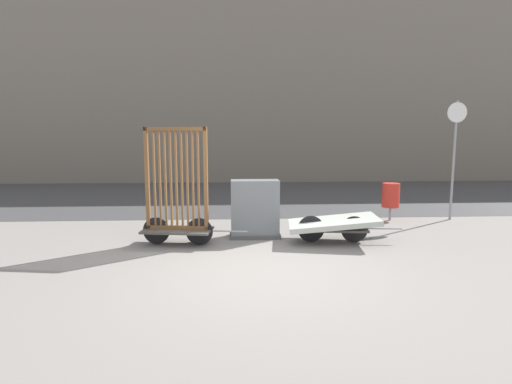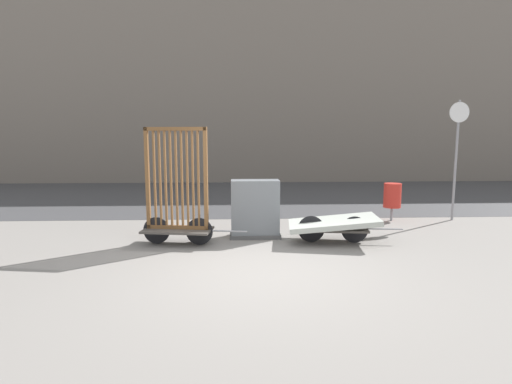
# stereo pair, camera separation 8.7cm
# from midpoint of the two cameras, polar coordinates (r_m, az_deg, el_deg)

# --- Properties ---
(ground_plane) EXTENTS (60.00, 60.00, 0.00)m
(ground_plane) POSITION_cam_midpoint_polar(r_m,az_deg,el_deg) (6.26, 0.52, -11.42)
(ground_plane) COLOR gray
(road_strip) EXTENTS (56.00, 8.54, 0.01)m
(road_strip) POSITION_cam_midpoint_polar(r_m,az_deg,el_deg) (14.43, -1.68, -0.47)
(road_strip) COLOR #424244
(road_strip) RESTS_ON ground_plane
(building_facade) EXTENTS (48.00, 4.00, 9.77)m
(building_facade) POSITION_cam_midpoint_polar(r_m,az_deg,el_deg) (20.74, -2.24, 15.53)
(building_facade) COLOR slate
(building_facade) RESTS_ON ground_plane
(bike_cart_with_bedframe) EXTENTS (2.04, 0.84, 2.26)m
(bike_cart_with_bedframe) POSITION_cam_midpoint_polar(r_m,az_deg,el_deg) (7.82, -11.50, -1.60)
(bike_cart_with_bedframe) COLOR #4C4742
(bike_cart_with_bedframe) RESTS_ON ground_plane
(bike_cart_with_mattress) EXTENTS (2.27, 1.20, 0.54)m
(bike_cart_with_mattress) POSITION_cam_midpoint_polar(r_m,az_deg,el_deg) (8.05, 10.62, -4.50)
(bike_cart_with_mattress) COLOR #4C4742
(bike_cart_with_mattress) RESTS_ON ground_plane
(utility_cabinet) EXTENTS (1.05, 0.51, 1.20)m
(utility_cabinet) POSITION_cam_midpoint_polar(r_m,az_deg,el_deg) (8.28, -0.46, -2.70)
(utility_cabinet) COLOR #4C4C4C
(utility_cabinet) RESTS_ON ground_plane
(trash_bin) EXTENTS (0.42, 0.42, 0.94)m
(trash_bin) POSITION_cam_midpoint_polar(r_m,az_deg,el_deg) (10.51, 18.48, -0.46)
(trash_bin) COLOR gray
(trash_bin) RESTS_ON ground_plane
(sign_post) EXTENTS (0.49, 0.06, 2.97)m
(sign_post) POSITION_cam_midpoint_polar(r_m,az_deg,el_deg) (11.09, 26.31, 5.90)
(sign_post) COLOR gray
(sign_post) RESTS_ON ground_plane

